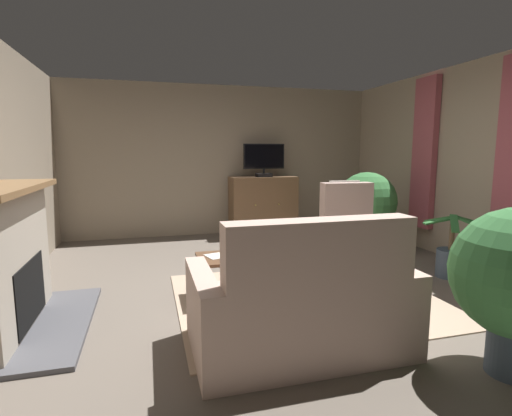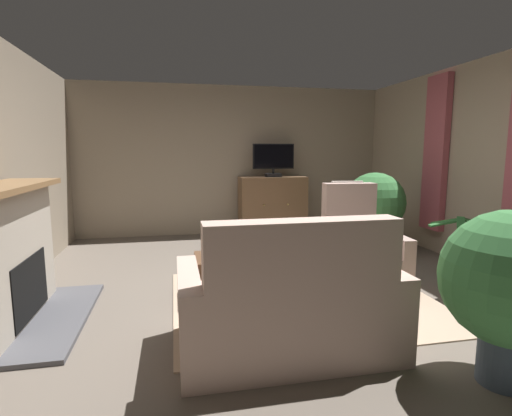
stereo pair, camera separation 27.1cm
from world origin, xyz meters
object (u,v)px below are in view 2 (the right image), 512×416
fireplace (8,260)px  armchair_facing_sofa (356,256)px  coffee_table (239,260)px  tv_remote (250,257)px  potted_plant_leafy_by_curtain (511,282)px  potted_plant_small_fern_corner (374,206)px  tv_cabinet (272,207)px  folded_newspaper (219,255)px  television (273,159)px  potted_plant_on_hearth_side (457,262)px  sofa_floral (289,309)px

fireplace → armchair_facing_sofa: fireplace is taller
coffee_table → tv_remote: 0.16m
coffee_table → fireplace: bearing=-172.7°
potted_plant_leafy_by_curtain → potted_plant_small_fern_corner: 3.22m
tv_cabinet → folded_newspaper: bearing=-114.3°
television → coffee_table: 3.16m
potted_plant_leafy_by_curtain → potted_plant_on_hearth_side: size_ratio=1.45×
television → potted_plant_leafy_by_curtain: television is taller
tv_cabinet → tv_remote: 3.15m
folded_newspaper → sofa_floral: bearing=-90.7°
fireplace → potted_plant_on_hearth_side: bearing=2.7°
sofa_floral → potted_plant_small_fern_corner: 3.20m
armchair_facing_sofa → potted_plant_small_fern_corner: (0.87, 1.22, 0.35)m
sofa_floral → potted_plant_leafy_by_curtain: potted_plant_leafy_by_curtain is taller
tv_remote → folded_newspaper: 0.33m
sofa_floral → fireplace: bearing=156.6°
tv_cabinet → tv_remote: size_ratio=6.86×
fireplace → tv_cabinet: (3.09, 3.12, -0.08)m
potted_plant_on_hearth_side → potted_plant_small_fern_corner: (-0.35, 1.31, 0.47)m
television → armchair_facing_sofa: bearing=-85.1°
armchair_facing_sofa → folded_newspaper: bearing=-180.0°
fireplace → potted_plant_on_hearth_side: (4.54, 0.22, -0.34)m
tv_remote → sofa_floral: bearing=-23.9°
sofa_floral → potted_plant_on_hearth_side: sofa_floral is taller
armchair_facing_sofa → potted_plant_leafy_by_curtain: 1.94m
tv_cabinet → tv_remote: bearing=-108.4°
potted_plant_leafy_by_curtain → armchair_facing_sofa: bearing=92.9°
fireplace → potted_plant_leafy_by_curtain: (3.42, -1.60, 0.10)m
sofa_floral → potted_plant_leafy_by_curtain: 1.44m
coffee_table → armchair_facing_sofa: bearing=2.1°
potted_plant_leafy_by_curtain → potted_plant_small_fern_corner: bearing=76.2°
tv_remote → potted_plant_on_hearth_side: (2.44, 0.08, -0.22)m
tv_cabinet → sofa_floral: size_ratio=0.74×
potted_plant_leafy_by_curtain → tv_remote: bearing=127.2°
television → armchair_facing_sofa: television is taller
coffee_table → sofa_floral: sofa_floral is taller
television → folded_newspaper: (-1.27, -2.77, -0.91)m
armchair_facing_sofa → potted_plant_small_fern_corner: potted_plant_small_fern_corner is taller
television → armchair_facing_sofa: 2.95m
television → coffee_table: television is taller
armchair_facing_sofa → potted_plant_leafy_by_curtain: size_ratio=1.01×
fireplace → potted_plant_leafy_by_curtain: fireplace is taller
armchair_facing_sofa → potted_plant_on_hearth_side: size_ratio=1.46×
television → folded_newspaper: bearing=-114.8°
coffee_table → potted_plant_leafy_by_curtain: size_ratio=0.78×
television → potted_plant_leafy_by_curtain: size_ratio=0.64×
potted_plant_leafy_by_curtain → tv_cabinet: bearing=94.0°
coffee_table → potted_plant_leafy_by_curtain: (1.41, -1.86, 0.30)m
folded_newspaper → armchair_facing_sofa: (1.51, 0.00, -0.10)m
tv_cabinet → coffee_table: (-1.08, -2.87, -0.12)m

